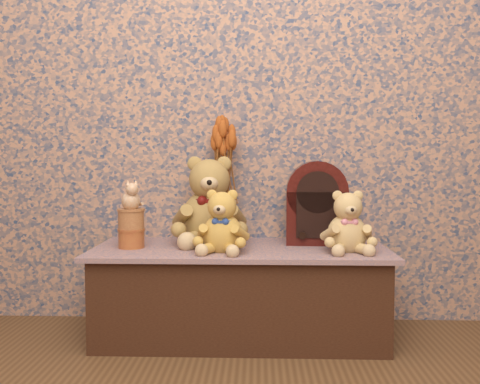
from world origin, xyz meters
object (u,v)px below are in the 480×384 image
object	(u,v)px
cathedral_radio	(316,202)
cat_figurine	(131,194)
teddy_medium	(223,218)
teddy_small	(347,219)
biscuit_tin_lower	(131,239)
teddy_large	(209,197)
ceramic_vase	(224,221)

from	to	relation	value
cathedral_radio	cat_figurine	size ratio (longest dim) A/B	2.89
teddy_medium	cathedral_radio	distance (m)	0.47
cat_figurine	teddy_small	bearing A→B (deg)	-26.28
teddy_medium	biscuit_tin_lower	size ratio (longest dim) A/B	2.49
teddy_large	cat_figurine	bearing A→B (deg)	-161.16
teddy_medium	cat_figurine	xyz separation A→B (m)	(-0.39, 0.07, 0.09)
teddy_medium	teddy_small	xyz separation A→B (m)	(0.51, 0.02, -0.00)
cathedral_radio	biscuit_tin_lower	distance (m)	0.83
teddy_medium	teddy_small	bearing A→B (deg)	9.77
cathedral_radio	ceramic_vase	size ratio (longest dim) A/B	1.97
teddy_small	cathedral_radio	bearing A→B (deg)	111.70
ceramic_vase	cat_figurine	distance (m)	0.45
teddy_medium	ceramic_vase	bearing A→B (deg)	99.58
teddy_large	ceramic_vase	xyz separation A→B (m)	(0.06, 0.05, -0.12)
cathedral_radio	cat_figurine	world-z (taller)	cathedral_radio
teddy_large	teddy_small	bearing A→B (deg)	-23.48
teddy_medium	cathedral_radio	world-z (taller)	cathedral_radio
cathedral_radio	cat_figurine	bearing A→B (deg)	-165.91
biscuit_tin_lower	teddy_large	bearing A→B (deg)	23.98
teddy_medium	ceramic_vase	size ratio (longest dim) A/B	1.46
teddy_small	biscuit_tin_lower	world-z (taller)	teddy_small
teddy_large	ceramic_vase	size ratio (longest dim) A/B	2.23
teddy_small	cathedral_radio	xyz separation A→B (m)	(-0.10, 0.21, 0.05)
teddy_large	cat_figurine	xyz separation A→B (m)	(-0.32, -0.14, 0.02)
teddy_medium	cat_figurine	distance (m)	0.41
teddy_medium	ceramic_vase	distance (m)	0.26
cat_figurine	biscuit_tin_lower	bearing A→B (deg)	0.00
ceramic_vase	cat_figurine	world-z (taller)	cat_figurine
cat_figurine	teddy_large	bearing A→B (deg)	0.89
biscuit_tin_lower	cat_figurine	world-z (taller)	cat_figurine
teddy_large	teddy_small	distance (m)	0.62
teddy_large	biscuit_tin_lower	distance (m)	0.39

